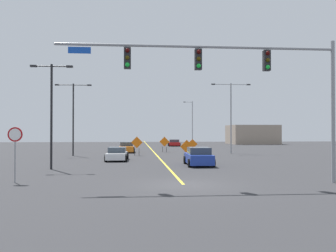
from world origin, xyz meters
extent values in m
plane|color=#2D2D30|center=(0.00, 0.00, 0.00)|extent=(151.17, 151.17, 0.00)
cube|color=yellow|center=(0.00, 41.99, 0.00)|extent=(0.16, 83.98, 0.01)
cylinder|color=gray|center=(7.85, 0.00, 3.69)|extent=(0.20, 0.20, 7.38)
cylinder|color=gray|center=(0.75, 0.00, 6.93)|extent=(14.19, 0.14, 0.14)
cube|color=black|center=(4.30, 0.00, 6.29)|extent=(0.34, 0.32, 1.05)
sphere|color=#3A0503|center=(4.30, -0.17, 6.64)|extent=(0.22, 0.22, 0.22)
sphere|color=#3C3106|center=(4.30, -0.17, 6.29)|extent=(0.22, 0.22, 0.22)
sphere|color=green|center=(4.30, -0.17, 5.94)|extent=(0.22, 0.22, 0.22)
cube|color=black|center=(0.75, 0.00, 6.29)|extent=(0.34, 0.32, 1.05)
sphere|color=#3A0503|center=(0.75, -0.17, 6.64)|extent=(0.22, 0.22, 0.22)
sphere|color=#3C3106|center=(0.75, -0.17, 6.29)|extent=(0.22, 0.22, 0.22)
sphere|color=green|center=(0.75, -0.17, 5.94)|extent=(0.22, 0.22, 0.22)
cube|color=black|center=(-2.80, 0.00, 6.29)|extent=(0.34, 0.32, 1.05)
sphere|color=#3A0503|center=(-2.80, -0.17, 6.64)|extent=(0.22, 0.22, 0.22)
sphere|color=#3C3106|center=(-2.80, -0.17, 6.29)|extent=(0.22, 0.22, 0.22)
sphere|color=green|center=(-2.80, -0.17, 5.94)|extent=(0.22, 0.22, 0.22)
cube|color=#1447B7|center=(-5.14, 0.00, 6.64)|extent=(1.10, 0.03, 0.32)
cylinder|color=gray|center=(-8.64, 1.51, 1.06)|extent=(0.07, 0.07, 2.12)
cylinder|color=#B20F14|center=(-8.64, 1.51, 2.50)|extent=(0.76, 0.03, 0.76)
cylinder|color=white|center=(-8.64, 1.49, 2.50)|extent=(0.61, 0.01, 0.61)
cylinder|color=black|center=(-9.14, 22.70, 3.94)|extent=(0.16, 0.16, 7.88)
cylinder|color=black|center=(-10.01, 22.70, 7.73)|extent=(1.73, 0.08, 0.08)
cube|color=#262628|center=(-10.88, 22.70, 7.73)|extent=(0.44, 0.24, 0.14)
cylinder|color=black|center=(-8.28, 22.70, 7.73)|extent=(1.73, 0.08, 0.08)
cube|color=#262628|center=(-7.41, 22.70, 7.73)|extent=(0.44, 0.24, 0.14)
cylinder|color=black|center=(-8.28, 8.23, 3.70)|extent=(0.16, 0.16, 7.40)
cylinder|color=black|center=(-8.90, 8.23, 7.25)|extent=(1.24, 0.08, 0.08)
cube|color=#262628|center=(-9.52, 8.23, 7.25)|extent=(0.44, 0.24, 0.14)
cylinder|color=black|center=(-7.66, 8.23, 7.25)|extent=(1.24, 0.08, 0.08)
cube|color=#262628|center=(-7.03, 8.23, 7.25)|extent=(0.44, 0.24, 0.14)
cylinder|color=gray|center=(9.39, 57.16, 4.43)|extent=(0.16, 0.16, 8.86)
cylinder|color=gray|center=(8.57, 57.16, 8.71)|extent=(1.65, 0.08, 0.08)
cube|color=#262628|center=(7.74, 57.16, 8.71)|extent=(0.44, 0.24, 0.14)
cylinder|color=gray|center=(9.22, 25.70, 4.27)|extent=(0.16, 0.16, 8.53)
cylinder|color=gray|center=(8.12, 25.70, 8.38)|extent=(2.20, 0.08, 0.08)
cube|color=#262628|center=(7.02, 25.70, 8.38)|extent=(0.44, 0.24, 0.14)
cylinder|color=gray|center=(10.31, 25.70, 8.38)|extent=(2.20, 0.08, 0.08)
cube|color=#262628|center=(11.41, 25.70, 8.38)|extent=(0.44, 0.24, 0.14)
cube|color=orange|center=(4.26, 24.32, 1.18)|extent=(1.19, 0.12, 1.19)
cylinder|color=black|center=(4.03, 24.33, 0.28)|extent=(0.05, 0.05, 0.57)
cylinder|color=black|center=(4.49, 24.30, 0.28)|extent=(0.05, 0.05, 0.57)
cube|color=orange|center=(-2.21, 22.55, 1.45)|extent=(1.26, 0.35, 1.29)
cylinder|color=black|center=(-2.46, 22.61, 0.39)|extent=(0.05, 0.05, 0.78)
cylinder|color=black|center=(-1.97, 22.49, 0.39)|extent=(0.05, 0.05, 0.78)
cube|color=orange|center=(2.41, 15.95, 1.24)|extent=(1.26, 0.14, 1.26)
cylinder|color=black|center=(2.16, 15.93, 0.30)|extent=(0.05, 0.05, 0.59)
cylinder|color=black|center=(2.65, 15.97, 0.30)|extent=(0.05, 0.05, 0.59)
cube|color=orange|center=(1.39, 29.39, 1.33)|extent=(1.28, 0.24, 1.29)
cylinder|color=black|center=(1.14, 29.43, 0.33)|extent=(0.05, 0.05, 0.66)
cylinder|color=black|center=(1.64, 29.36, 0.33)|extent=(0.05, 0.05, 0.66)
cube|color=white|center=(-4.05, 15.80, 0.44)|extent=(1.84, 4.37, 0.56)
cube|color=#333D47|center=(-4.05, 16.01, 0.96)|extent=(1.61, 2.16, 0.49)
cylinder|color=black|center=(-4.96, 14.31, 0.32)|extent=(0.24, 0.65, 0.64)
cylinder|color=black|center=(-3.24, 14.26, 0.32)|extent=(0.24, 0.65, 0.64)
cylinder|color=black|center=(-4.87, 17.34, 0.32)|extent=(0.24, 0.65, 0.64)
cylinder|color=black|center=(-3.15, 17.29, 0.32)|extent=(0.24, 0.65, 0.64)
cube|color=#1E389E|center=(2.53, 10.24, 0.53)|extent=(1.91, 4.36, 0.74)
cube|color=#333D47|center=(2.53, 10.02, 1.16)|extent=(1.67, 2.22, 0.53)
cylinder|color=black|center=(3.47, 11.72, 0.32)|extent=(0.24, 0.65, 0.64)
cylinder|color=black|center=(1.68, 11.77, 0.32)|extent=(0.24, 0.65, 0.64)
cylinder|color=black|center=(3.39, 8.70, 0.32)|extent=(0.24, 0.65, 0.64)
cylinder|color=black|center=(1.60, 8.75, 0.32)|extent=(0.24, 0.65, 0.64)
cube|color=red|center=(4.65, 48.37, 0.44)|extent=(2.14, 4.60, 0.57)
cube|color=#333D47|center=(4.63, 48.14, 0.97)|extent=(1.83, 2.41, 0.48)
cylinder|color=black|center=(5.68, 49.89, 0.32)|extent=(0.25, 0.65, 0.64)
cylinder|color=black|center=(3.78, 49.99, 0.32)|extent=(0.25, 0.65, 0.64)
cylinder|color=black|center=(5.52, 46.74, 0.32)|extent=(0.25, 0.65, 0.64)
cylinder|color=black|center=(3.61, 46.84, 0.32)|extent=(0.25, 0.65, 0.64)
cube|color=orange|center=(-3.46, 28.62, 0.48)|extent=(1.74, 4.48, 0.64)
cube|color=#333D47|center=(-3.46, 28.84, 1.06)|extent=(1.57, 2.06, 0.52)
cylinder|color=black|center=(-4.33, 27.05, 0.32)|extent=(0.22, 0.64, 0.64)
cylinder|color=black|center=(-2.59, 27.05, 0.32)|extent=(0.22, 0.64, 0.64)
cylinder|color=black|center=(-4.34, 30.19, 0.32)|extent=(0.22, 0.64, 0.64)
cylinder|color=black|center=(-2.60, 30.19, 0.32)|extent=(0.22, 0.64, 0.64)
cube|color=gray|center=(22.41, 58.32, 1.99)|extent=(9.56, 8.55, 3.99)
camera|label=1|loc=(-2.42, -18.35, 2.66)|focal=39.54mm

